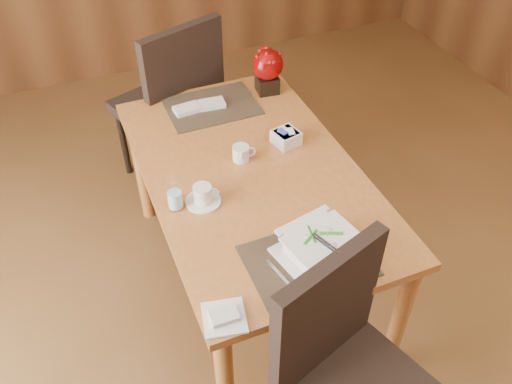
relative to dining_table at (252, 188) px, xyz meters
name	(u,v)px	position (x,y,z in m)	size (l,w,h in m)	color
ground	(302,376)	(0.00, -0.60, -0.65)	(6.00, 6.00, 0.00)	brown
dining_table	(252,188)	(0.00, 0.00, 0.00)	(0.90, 1.50, 0.75)	#AD6730
placemat_near	(308,260)	(0.00, -0.55, 0.10)	(0.45, 0.33, 0.01)	black
placemat_far	(212,106)	(0.00, 0.55, 0.10)	(0.45, 0.33, 0.01)	black
soup_setting	(321,249)	(0.05, -0.56, 0.15)	(0.33, 0.33, 0.11)	silver
coffee_cup	(203,196)	(-0.26, -0.10, 0.13)	(0.15, 0.15, 0.08)	silver
water_glass	(174,193)	(-0.37, -0.09, 0.17)	(0.07, 0.07, 0.15)	white
creamer_jug	(241,153)	(-0.01, 0.10, 0.13)	(0.10, 0.10, 0.07)	silver
sugar_caddy	(286,138)	(0.22, 0.13, 0.13)	(0.11, 0.11, 0.07)	silver
berry_decor	(267,68)	(0.32, 0.58, 0.23)	(0.16, 0.16, 0.24)	black
napkins_far	(201,106)	(-0.05, 0.55, 0.11)	(0.26, 0.09, 0.02)	silver
bread_plate	(224,318)	(-0.37, -0.67, 0.10)	(0.14, 0.14, 0.01)	silver
near_chair	(348,369)	(-0.01, -0.92, -0.07)	(0.61, 0.62, 1.04)	black
far_chair	(174,99)	(-0.12, 0.90, -0.04)	(0.65, 0.65, 1.09)	black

